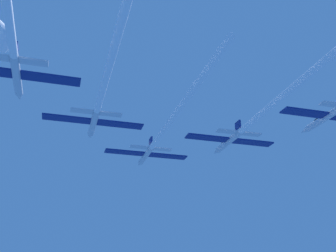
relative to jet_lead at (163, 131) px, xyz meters
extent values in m
cylinder|color=silver|center=(0.00, 16.17, -0.03)|extent=(1.36, 12.38, 1.36)
cone|color=silver|center=(0.00, 23.72, -0.03)|extent=(1.33, 2.72, 1.33)
ellipsoid|color=black|center=(0.00, 18.89, 0.55)|extent=(0.95, 2.48, 0.68)
cube|color=navy|center=(-5.38, 15.55, -0.03)|extent=(9.41, 2.72, 0.30)
cube|color=navy|center=(5.38, 15.55, -0.03)|extent=(9.41, 2.72, 0.30)
cube|color=navy|center=(0.00, 11.22, 1.64)|extent=(0.36, 2.23, 1.98)
cube|color=silver|center=(-2.80, 10.97, -0.03)|extent=(4.23, 1.63, 0.30)
cube|color=silver|center=(2.80, 10.97, -0.03)|extent=(4.23, 1.63, 0.30)
cylinder|color=white|center=(0.00, -12.23, -0.03)|extent=(1.23, 44.42, 1.23)
cylinder|color=silver|center=(-14.32, 1.57, 0.81)|extent=(1.36, 12.38, 1.36)
cone|color=silver|center=(-14.32, 9.12, 0.81)|extent=(1.33, 2.72, 1.33)
ellipsoid|color=black|center=(-14.32, 4.29, 1.39)|extent=(0.95, 2.48, 0.68)
cube|color=navy|center=(-19.70, 0.95, 0.81)|extent=(9.41, 2.72, 0.30)
cube|color=navy|center=(-8.93, 0.95, 0.81)|extent=(9.41, 2.72, 0.30)
cube|color=navy|center=(-14.32, -3.38, 2.48)|extent=(0.36, 2.23, 1.98)
cube|color=silver|center=(-17.11, -3.63, 0.81)|extent=(4.23, 1.63, 0.30)
cube|color=silver|center=(-11.52, -3.63, 0.81)|extent=(4.23, 1.63, 0.30)
cylinder|color=white|center=(-14.32, -29.70, 0.81)|extent=(1.23, 50.15, 1.23)
cylinder|color=silver|center=(15.47, 1.32, -0.21)|extent=(1.36, 12.38, 1.36)
cone|color=silver|center=(15.47, 8.87, -0.21)|extent=(1.33, 2.72, 1.33)
ellipsoid|color=black|center=(15.47, 4.05, 0.37)|extent=(0.95, 2.48, 0.68)
cube|color=navy|center=(10.09, 0.70, -0.21)|extent=(9.41, 2.72, 0.30)
cube|color=navy|center=(20.85, 0.70, -0.21)|extent=(9.41, 2.72, 0.30)
cube|color=navy|center=(15.47, -3.63, 1.46)|extent=(0.36, 2.23, 1.98)
cube|color=silver|center=(12.67, -3.87, -0.21)|extent=(4.23, 1.63, 0.30)
cube|color=silver|center=(18.27, -3.87, -0.21)|extent=(4.23, 1.63, 0.30)
cylinder|color=white|center=(15.47, -25.96, -0.21)|extent=(1.23, 42.19, 1.23)
cylinder|color=silver|center=(-28.23, -13.72, 1.03)|extent=(1.36, 12.38, 1.36)
cone|color=silver|center=(-28.23, -6.17, 1.03)|extent=(1.33, 2.72, 1.33)
ellipsoid|color=black|center=(-28.23, -11.00, 1.61)|extent=(0.95, 2.48, 0.68)
cube|color=navy|center=(-22.85, -14.34, 1.03)|extent=(9.41, 2.72, 0.30)
cube|color=navy|center=(-28.23, -18.67, 2.70)|extent=(0.36, 2.23, 1.98)
cube|color=silver|center=(-25.43, -18.92, 1.03)|extent=(4.23, 1.63, 0.30)
cylinder|color=silver|center=(30.10, -13.36, 1.10)|extent=(1.36, 12.38, 1.36)
cone|color=silver|center=(30.10, -5.82, 1.10)|extent=(1.33, 2.72, 1.33)
ellipsoid|color=black|center=(30.10, -10.64, 1.68)|extent=(0.95, 2.48, 0.68)
cube|color=navy|center=(24.72, -13.98, 1.10)|extent=(9.41, 2.72, 0.30)
cube|color=silver|center=(27.31, -18.56, 1.10)|extent=(4.23, 1.63, 0.30)
camera|label=1|loc=(-19.88, -73.82, -31.25)|focal=42.30mm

